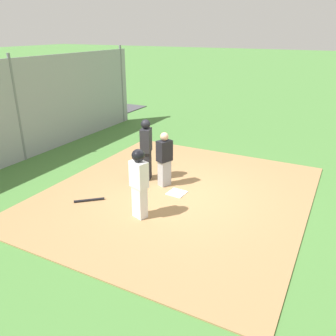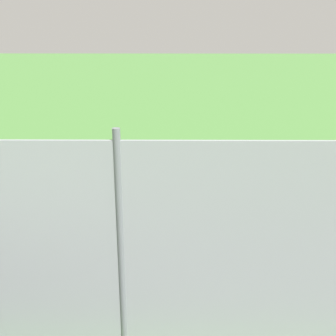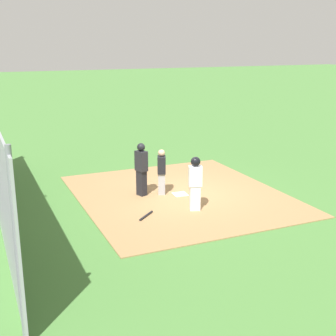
{
  "view_description": "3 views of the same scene",
  "coord_description": "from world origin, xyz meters",
  "px_view_note": "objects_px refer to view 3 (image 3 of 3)",
  "views": [
    {
      "loc": [
        7.29,
        3.56,
        4.02
      ],
      "look_at": [
        0.42,
        -0.04,
        0.88
      ],
      "focal_mm": 37.03,
      "sensor_mm": 36.0,
      "label": 1
    },
    {
      "loc": [
        0.67,
        -10.46,
        4.5
      ],
      "look_at": [
        0.58,
        -0.08,
        0.98
      ],
      "focal_mm": 44.14,
      "sensor_mm": 36.0,
      "label": 2
    },
    {
      "loc": [
        12.89,
        -6.07,
        4.84
      ],
      "look_at": [
        0.13,
        -0.49,
        1.01
      ],
      "focal_mm": 49.04,
      "sensor_mm": 36.0,
      "label": 3
    }
  ],
  "objects_px": {
    "home_plate": "(180,194)",
    "baseball_bat": "(146,216)",
    "runner": "(195,180)",
    "umpire": "(141,168)",
    "catcher": "(162,171)"
  },
  "relations": [
    {
      "from": "home_plate",
      "to": "baseball_bat",
      "type": "xyz_separation_m",
      "value": [
        1.41,
        -1.73,
        0.02
      ]
    },
    {
      "from": "home_plate",
      "to": "umpire",
      "type": "distance_m",
      "value": 1.54
    },
    {
      "from": "catcher",
      "to": "baseball_bat",
      "type": "height_order",
      "value": "catcher"
    },
    {
      "from": "home_plate",
      "to": "runner",
      "type": "height_order",
      "value": "runner"
    },
    {
      "from": "catcher",
      "to": "home_plate",
      "type": "bearing_deg",
      "value": -8.64
    },
    {
      "from": "baseball_bat",
      "to": "runner",
      "type": "bearing_deg",
      "value": 136.11
    },
    {
      "from": "umpire",
      "to": "baseball_bat",
      "type": "bearing_deg",
      "value": -124.39
    },
    {
      "from": "home_plate",
      "to": "baseball_bat",
      "type": "distance_m",
      "value": 2.23
    },
    {
      "from": "catcher",
      "to": "runner",
      "type": "height_order",
      "value": "runner"
    },
    {
      "from": "home_plate",
      "to": "baseball_bat",
      "type": "relative_size",
      "value": 0.59
    },
    {
      "from": "umpire",
      "to": "baseball_bat",
      "type": "xyz_separation_m",
      "value": [
        1.85,
        -0.56,
        -0.88
      ]
    },
    {
      "from": "umpire",
      "to": "runner",
      "type": "height_order",
      "value": "umpire"
    },
    {
      "from": "home_plate",
      "to": "catcher",
      "type": "bearing_deg",
      "value": -120.41
    },
    {
      "from": "catcher",
      "to": "umpire",
      "type": "distance_m",
      "value": 0.68
    },
    {
      "from": "runner",
      "to": "home_plate",
      "type": "bearing_deg",
      "value": 10.55
    }
  ]
}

